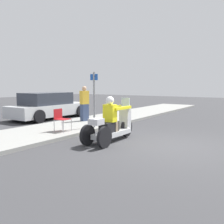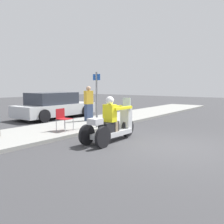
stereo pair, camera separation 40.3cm
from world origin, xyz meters
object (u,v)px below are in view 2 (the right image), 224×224
(motorcycle_trike, at_px, (112,125))
(street_sign, at_px, (97,97))
(folding_chair_set_back, at_px, (63,117))
(spectator_with_child, at_px, (89,104))
(parked_car_lot_right, at_px, (55,106))

(motorcycle_trike, height_order, street_sign, street_sign)
(folding_chair_set_back, bearing_deg, spectator_with_child, 21.54)
(folding_chair_set_back, xyz_separation_m, parked_car_lot_right, (2.73, 3.71, 0.04))
(parked_car_lot_right, xyz_separation_m, street_sign, (-1.39, -4.23, 0.65))
(spectator_with_child, bearing_deg, folding_chair_set_back, -158.46)
(spectator_with_child, bearing_deg, street_sign, -127.97)
(spectator_with_child, xyz_separation_m, parked_car_lot_right, (0.22, 2.72, -0.24))
(spectator_with_child, bearing_deg, motorcycle_trike, -126.88)
(spectator_with_child, distance_m, folding_chair_set_back, 2.72)
(spectator_with_child, relative_size, street_sign, 0.74)
(parked_car_lot_right, bearing_deg, spectator_with_child, -94.56)
(street_sign, bearing_deg, motorcycle_trike, -125.86)
(motorcycle_trike, distance_m, parked_car_lot_right, 6.45)
(spectator_with_child, xyz_separation_m, folding_chair_set_back, (-2.52, -0.99, -0.28))
(street_sign, bearing_deg, folding_chair_set_back, 158.92)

